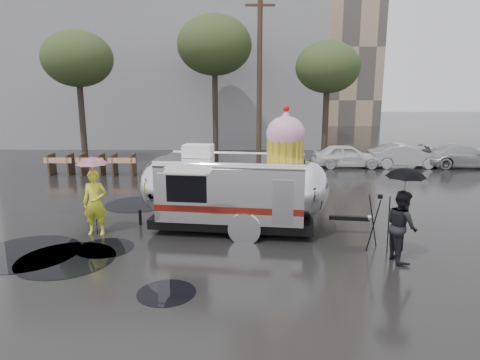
{
  "coord_description": "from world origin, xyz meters",
  "views": [
    {
      "loc": [
        1.58,
        -9.96,
        4.16
      ],
      "look_at": [
        1.51,
        2.13,
        1.49
      ],
      "focal_mm": 32.0,
      "sensor_mm": 36.0,
      "label": 1
    }
  ],
  "objects_px": {
    "person_left": "(95,203)",
    "person_right": "(402,226)",
    "tripod": "(379,217)",
    "airstream_trailer": "(236,186)"
  },
  "relations": [
    {
      "from": "person_left",
      "to": "person_right",
      "type": "bearing_deg",
      "value": -12.83
    },
    {
      "from": "person_right",
      "to": "tripod",
      "type": "height_order",
      "value": "person_right"
    },
    {
      "from": "person_right",
      "to": "tripod",
      "type": "relative_size",
      "value": 1.18
    },
    {
      "from": "airstream_trailer",
      "to": "person_right",
      "type": "height_order",
      "value": "airstream_trailer"
    },
    {
      "from": "airstream_trailer",
      "to": "person_left",
      "type": "bearing_deg",
      "value": -166.04
    },
    {
      "from": "person_right",
      "to": "tripod",
      "type": "bearing_deg",
      "value": 21.0
    },
    {
      "from": "person_left",
      "to": "tripod",
      "type": "relative_size",
      "value": 1.25
    },
    {
      "from": "person_left",
      "to": "person_right",
      "type": "xyz_separation_m",
      "value": [
        7.98,
        -1.84,
        -0.06
      ]
    },
    {
      "from": "airstream_trailer",
      "to": "person_left",
      "type": "xyz_separation_m",
      "value": [
        -3.98,
        -0.46,
        -0.37
      ]
    },
    {
      "from": "airstream_trailer",
      "to": "person_left",
      "type": "relative_size",
      "value": 3.69
    }
  ]
}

